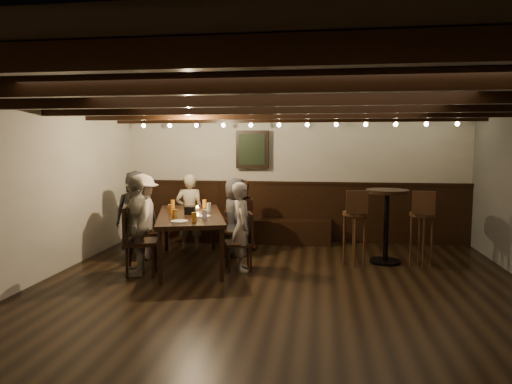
# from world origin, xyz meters

# --- Properties ---
(room) EXTENTS (7.00, 7.00, 7.00)m
(room) POSITION_xyz_m (-0.29, 2.21, 1.07)
(room) COLOR black
(room) RESTS_ON ground
(dining_table) EXTENTS (1.51, 2.28, 0.79)m
(dining_table) POSITION_xyz_m (-1.48, 1.48, 0.72)
(dining_table) COLOR black
(dining_table) RESTS_ON floor
(chair_left_near) EXTENTS (0.51, 0.51, 0.89)m
(chair_left_near) POSITION_xyz_m (-2.30, 1.71, 0.27)
(chair_left_near) COLOR black
(chair_left_near) RESTS_ON floor
(chair_left_far) EXTENTS (0.56, 0.56, 0.98)m
(chair_left_far) POSITION_xyz_m (-2.04, 0.85, 0.30)
(chair_left_far) COLOR black
(chair_left_far) RESTS_ON floor
(chair_right_near) EXTENTS (0.49, 0.49, 0.86)m
(chair_right_near) POSITION_xyz_m (-0.93, 2.12, 0.26)
(chair_right_near) COLOR black
(chair_right_near) RESTS_ON floor
(chair_right_far) EXTENTS (0.48, 0.48, 0.85)m
(chair_right_far) POSITION_xyz_m (-0.67, 1.26, 0.26)
(chair_right_far) COLOR black
(chair_right_far) RESTS_ON floor
(person_bench_left) EXTENTS (0.79, 0.63, 1.41)m
(person_bench_left) POSITION_xyz_m (-2.61, 2.09, 0.71)
(person_bench_left) COLOR #27282A
(person_bench_left) RESTS_ON floor
(person_bench_centre) EXTENTS (0.56, 0.45, 1.33)m
(person_bench_centre) POSITION_xyz_m (-1.79, 2.49, 0.67)
(person_bench_centre) COLOR gray
(person_bench_centre) RESTS_ON floor
(person_bench_right) EXTENTS (0.71, 0.62, 1.23)m
(person_bench_right) POSITION_xyz_m (-0.88, 2.61, 0.61)
(person_bench_right) COLOR brown
(person_bench_right) RESTS_ON floor
(person_left_near) EXTENTS (0.75, 1.00, 1.38)m
(person_left_near) POSITION_xyz_m (-2.33, 1.70, 0.69)
(person_left_near) COLOR #A8978E
(person_left_near) RESTS_ON floor
(person_left_far) EXTENTS (0.57, 0.89, 1.42)m
(person_left_far) POSITION_xyz_m (-2.07, 0.84, 0.71)
(person_left_far) COLOR gray
(person_left_far) RESTS_ON floor
(person_right_near) EXTENTS (0.58, 0.73, 1.30)m
(person_right_near) POSITION_xyz_m (-0.90, 2.13, 0.65)
(person_right_near) COLOR #2A2A2D
(person_right_near) RESTS_ON floor
(person_right_far) EXTENTS (0.43, 0.54, 1.30)m
(person_right_far) POSITION_xyz_m (-0.64, 1.27, 0.65)
(person_right_far) COLOR gray
(person_right_far) RESTS_ON floor
(pint_a) EXTENTS (0.07, 0.07, 0.14)m
(pint_a) POSITION_xyz_m (-1.96, 2.07, 0.86)
(pint_a) COLOR #BF7219
(pint_a) RESTS_ON dining_table
(pint_b) EXTENTS (0.07, 0.07, 0.14)m
(pint_b) POSITION_xyz_m (-1.43, 2.18, 0.86)
(pint_b) COLOR #BF7219
(pint_b) RESTS_ON dining_table
(pint_c) EXTENTS (0.07, 0.07, 0.14)m
(pint_c) POSITION_xyz_m (-1.80, 1.49, 0.86)
(pint_c) COLOR #BF7219
(pint_c) RESTS_ON dining_table
(pint_d) EXTENTS (0.07, 0.07, 0.14)m
(pint_d) POSITION_xyz_m (-1.26, 1.76, 0.86)
(pint_d) COLOR silver
(pint_d) RESTS_ON dining_table
(pint_e) EXTENTS (0.07, 0.07, 0.14)m
(pint_e) POSITION_xyz_m (-1.57, 0.99, 0.86)
(pint_e) COLOR #BF7219
(pint_e) RESTS_ON dining_table
(pint_f) EXTENTS (0.07, 0.07, 0.14)m
(pint_f) POSITION_xyz_m (-1.13, 1.02, 0.86)
(pint_f) COLOR silver
(pint_f) RESTS_ON dining_table
(pint_g) EXTENTS (0.07, 0.07, 0.14)m
(pint_g) POSITION_xyz_m (-1.21, 0.73, 0.86)
(pint_g) COLOR #BF7219
(pint_g) RESTS_ON dining_table
(plate_near) EXTENTS (0.24, 0.24, 0.01)m
(plate_near) POSITION_xyz_m (-1.43, 0.77, 0.79)
(plate_near) COLOR white
(plate_near) RESTS_ON dining_table
(plate_far) EXTENTS (0.24, 0.24, 0.01)m
(plate_far) POSITION_xyz_m (-1.23, 1.25, 0.79)
(plate_far) COLOR white
(plate_far) RESTS_ON dining_table
(condiment_caddy) EXTENTS (0.15, 0.10, 0.12)m
(condiment_caddy) POSITION_xyz_m (-1.47, 1.44, 0.85)
(condiment_caddy) COLOR black
(condiment_caddy) RESTS_ON dining_table
(candle) EXTENTS (0.05, 0.05, 0.05)m
(candle) POSITION_xyz_m (-1.46, 1.81, 0.81)
(candle) COLOR beige
(candle) RESTS_ON dining_table
(high_top_table) EXTENTS (0.65, 0.65, 1.15)m
(high_top_table) POSITION_xyz_m (1.52, 1.99, 0.76)
(high_top_table) COLOR black
(high_top_table) RESTS_ON floor
(bar_stool_left) EXTENTS (0.37, 0.39, 1.17)m
(bar_stool_left) POSITION_xyz_m (1.02, 1.78, 0.43)
(bar_stool_left) COLOR #351C11
(bar_stool_left) RESTS_ON floor
(bar_stool_right) EXTENTS (0.37, 0.39, 1.17)m
(bar_stool_right) POSITION_xyz_m (2.02, 1.83, 0.43)
(bar_stool_right) COLOR #351C11
(bar_stool_right) RESTS_ON floor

